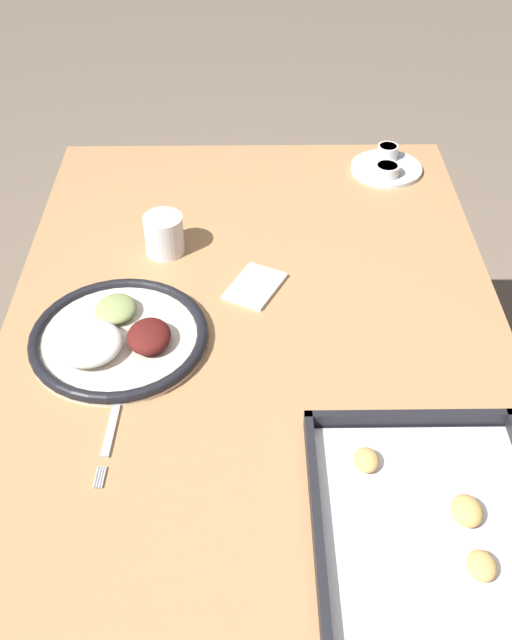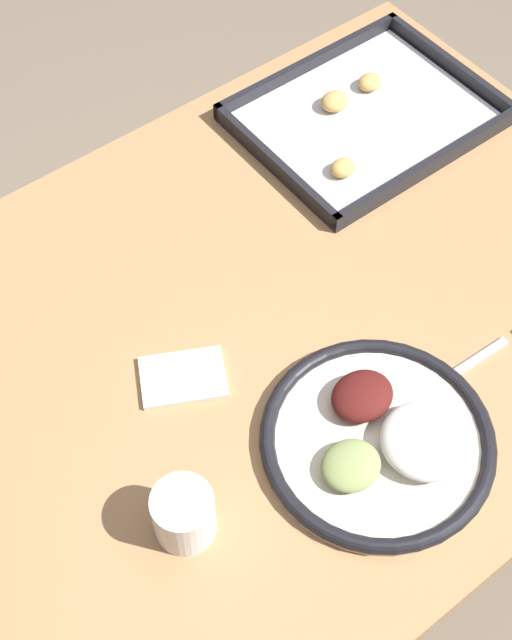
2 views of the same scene
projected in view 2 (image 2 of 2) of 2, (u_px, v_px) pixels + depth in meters
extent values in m
plane|color=#7A6B59|center=(253.00, 529.00, 1.81)|extent=(8.00, 8.00, 0.00)
cube|color=#AD7F51|center=(252.00, 341.00, 1.23)|extent=(1.29, 0.87, 0.03)
cylinder|color=#AD7F51|center=(365.00, 171.00, 1.90)|extent=(0.06, 0.06, 0.68)
cylinder|color=beige|center=(377.00, 442.00, 1.12)|extent=(0.29, 0.29, 0.01)
torus|color=black|center=(378.00, 440.00, 1.12)|extent=(0.30, 0.30, 0.02)
ellipsoid|color=white|center=(425.00, 441.00, 1.09)|extent=(0.11, 0.11, 0.04)
ellipsoid|color=#511614|center=(362.00, 396.00, 1.13)|extent=(0.08, 0.07, 0.03)
ellipsoid|color=#8C9E5B|center=(351.00, 465.00, 1.08)|extent=(0.08, 0.07, 0.03)
cube|color=#B2B2B7|center=(461.00, 370.00, 1.18)|extent=(0.17, 0.02, 0.00)
cube|color=black|center=(366.00, 119.00, 1.46)|extent=(0.39, 0.31, 0.01)
cube|color=silver|center=(366.00, 117.00, 1.45)|extent=(0.36, 0.28, 0.00)
cube|color=black|center=(431.00, 164.00, 1.38)|extent=(0.39, 0.01, 0.02)
cube|color=black|center=(309.00, 64.00, 1.51)|extent=(0.39, 0.01, 0.02)
cube|color=black|center=(275.00, 163.00, 1.38)|extent=(0.01, 0.31, 0.02)
cube|color=black|center=(451.00, 65.00, 1.51)|extent=(0.01, 0.31, 0.02)
ellipsoid|color=tan|center=(335.00, 101.00, 1.45)|extent=(0.05, 0.04, 0.03)
ellipsoid|color=tan|center=(370.00, 82.00, 1.48)|extent=(0.04, 0.04, 0.02)
ellipsoid|color=tan|center=(343.00, 168.00, 1.37)|extent=(0.04, 0.04, 0.02)
cylinder|color=white|center=(184.00, 514.00, 1.03)|extent=(0.07, 0.07, 0.08)
cube|color=silver|center=(183.00, 378.00, 1.18)|extent=(0.14, 0.12, 0.01)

